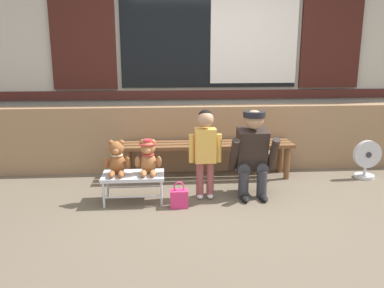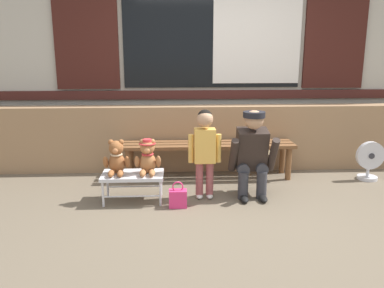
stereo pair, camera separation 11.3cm
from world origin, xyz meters
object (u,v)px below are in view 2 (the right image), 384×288
at_px(small_display_bench, 133,177).
at_px(child_standing, 205,144).
at_px(teddy_bear_with_hat, 148,157).
at_px(adult_crouching, 253,153).
at_px(wooden_bench_long, 208,148).
at_px(handbag_on_ground, 178,198).
at_px(teddy_bear_plain, 116,159).
at_px(floor_fan, 370,161).

distance_m(small_display_bench, child_standing, 0.83).
distance_m(teddy_bear_with_hat, adult_crouching, 1.12).
height_order(wooden_bench_long, handbag_on_ground, wooden_bench_long).
relative_size(small_display_bench, teddy_bear_with_hat, 1.76).
relative_size(wooden_bench_long, teddy_bear_plain, 5.78).
bearing_deg(adult_crouching, teddy_bear_with_hat, -175.81).
bearing_deg(handbag_on_ground, teddy_bear_plain, 162.61).
xyz_separation_m(child_standing, adult_crouching, (0.52, 0.03, -0.11)).
height_order(child_standing, handbag_on_ground, child_standing).
xyz_separation_m(small_display_bench, handbag_on_ground, (0.47, -0.19, -0.17)).
bearing_deg(handbag_on_ground, small_display_bench, 157.35).
xyz_separation_m(handbag_on_ground, floor_fan, (2.35, 0.75, 0.14)).
relative_size(wooden_bench_long, child_standing, 2.19).
xyz_separation_m(teddy_bear_plain, floor_fan, (2.97, 0.56, -0.23)).
bearing_deg(small_display_bench, teddy_bear_with_hat, 0.77).
bearing_deg(small_display_bench, wooden_bench_long, 41.04).
height_order(wooden_bench_long, teddy_bear_with_hat, teddy_bear_with_hat).
height_order(teddy_bear_plain, adult_crouching, adult_crouching).
relative_size(small_display_bench, child_standing, 0.67).
relative_size(small_display_bench, handbag_on_ground, 2.35).
xyz_separation_m(teddy_bear_with_hat, floor_fan, (2.65, 0.55, -0.23)).
relative_size(teddy_bear_with_hat, child_standing, 0.38).
bearing_deg(floor_fan, teddy_bear_plain, -169.42).
relative_size(teddy_bear_plain, child_standing, 0.38).
bearing_deg(child_standing, teddy_bear_with_hat, -175.52).
distance_m(wooden_bench_long, teddy_bear_plain, 1.27).
bearing_deg(handbag_on_ground, child_standing, 40.13).
bearing_deg(child_standing, floor_fan, 13.87).
height_order(adult_crouching, floor_fan, adult_crouching).
relative_size(teddy_bear_plain, adult_crouching, 0.38).
relative_size(teddy_bear_with_hat, adult_crouching, 0.38).
relative_size(wooden_bench_long, adult_crouching, 2.21).
height_order(teddy_bear_with_hat, child_standing, child_standing).
xyz_separation_m(wooden_bench_long, handbag_on_ground, (-0.39, -0.94, -0.28)).
relative_size(teddy_bear_plain, handbag_on_ground, 1.34).
bearing_deg(teddy_bear_with_hat, handbag_on_ground, -32.69).
bearing_deg(child_standing, small_display_bench, -176.30).
distance_m(adult_crouching, handbag_on_ground, 0.94).
distance_m(wooden_bench_long, child_standing, 0.74).
bearing_deg(small_display_bench, floor_fan, 11.19).
distance_m(teddy_bear_with_hat, child_standing, 0.61).
relative_size(wooden_bench_long, handbag_on_ground, 7.72).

